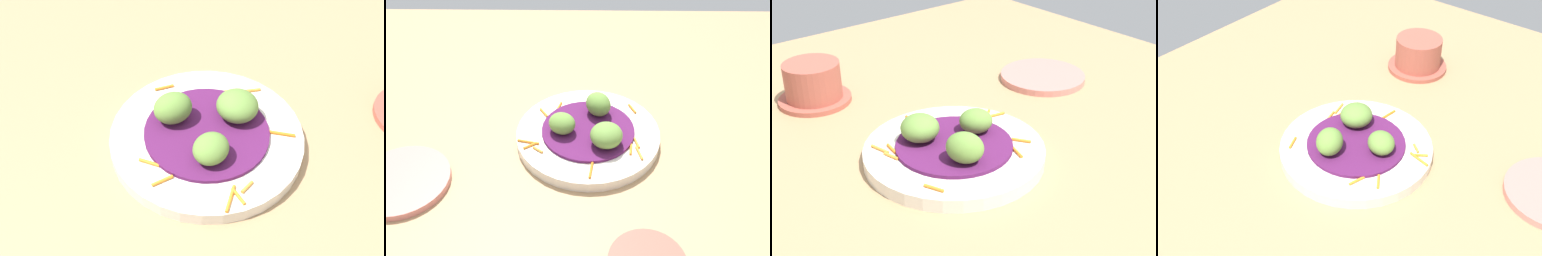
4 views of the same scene
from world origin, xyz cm
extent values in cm
cube|color=tan|center=(0.00, 0.00, 1.00)|extent=(110.00, 110.00, 2.00)
cylinder|color=silver|center=(4.32, 3.08, 2.92)|extent=(24.20, 24.20, 1.83)
cylinder|color=#51194C|center=(4.32, 3.08, 4.09)|extent=(15.64, 15.64, 0.51)
cylinder|color=orange|center=(-0.92, 9.62, 4.03)|extent=(1.14, 2.61, 0.40)
cylinder|color=orange|center=(4.74, -6.28, 4.03)|extent=(0.86, 3.31, 0.40)
cylinder|color=orange|center=(12.24, -0.22, 4.03)|extent=(0.95, 2.36, 0.40)
cylinder|color=orange|center=(-5.47, -0.20, 4.03)|extent=(3.68, 1.21, 0.40)
cylinder|color=orange|center=(11.17, -1.54, 4.03)|extent=(0.70, 2.40, 0.40)
cylinder|color=orange|center=(12.30, 9.21, 4.03)|extent=(1.39, 2.57, 0.40)
cylinder|color=orange|center=(-5.06, -0.88, 4.03)|extent=(2.26, 1.71, 0.40)
cylinder|color=orange|center=(12.44, -2.42, 4.03)|extent=(1.10, 2.96, 0.40)
cylinder|color=orange|center=(-3.48, 7.79, 4.03)|extent=(1.79, 2.46, 0.40)
cylinder|color=orange|center=(-3.73, -1.88, 4.03)|extent=(1.77, 1.50, 0.40)
ellipsoid|color=olive|center=(-0.30, 2.43, 6.01)|extent=(6.09, 5.97, 3.33)
ellipsoid|color=olive|center=(7.18, -0.60, 6.14)|extent=(6.58, 6.66, 3.60)
ellipsoid|color=olive|center=(6.07, 7.40, 6.33)|extent=(5.88, 6.23, 3.97)
cylinder|color=#A85142|center=(10.75, -24.89, 2.40)|extent=(11.59, 11.59, 0.80)
cylinder|color=#A85142|center=(10.75, -24.89, 5.73)|extent=(8.93, 8.93, 5.86)
camera|label=1|loc=(-37.23, 2.19, 49.04)|focal=46.05mm
camera|label=2|loc=(3.42, -51.37, 50.00)|focal=39.52mm
camera|label=3|loc=(43.39, 52.29, 41.17)|focal=51.48mm
camera|label=4|loc=(-32.72, 50.80, 55.20)|focal=46.83mm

